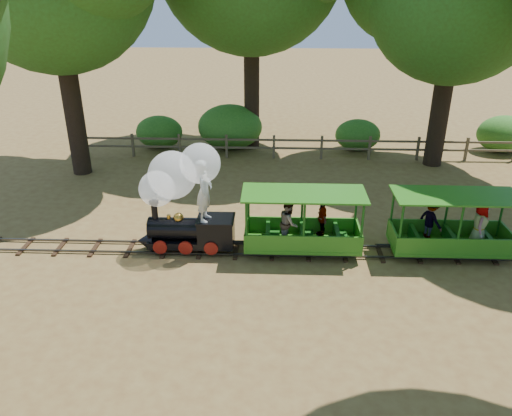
{
  "coord_description": "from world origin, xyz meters",
  "views": [
    {
      "loc": [
        -0.97,
        -12.14,
        6.94
      ],
      "look_at": [
        -1.46,
        0.5,
        1.11
      ],
      "focal_mm": 35.0,
      "sensor_mm": 36.0,
      "label": 1
    }
  ],
  "objects_px": {
    "locomotive": "(181,191)",
    "fence": "(298,145)",
    "carriage_rear": "(452,229)",
    "carriage_front": "(301,228)"
  },
  "relations": [
    {
      "from": "locomotive",
      "to": "fence",
      "type": "height_order",
      "value": "locomotive"
    },
    {
      "from": "fence",
      "to": "carriage_rear",
      "type": "bearing_deg",
      "value": -64.14
    },
    {
      "from": "carriage_front",
      "to": "fence",
      "type": "distance_m",
      "value": 8.01
    },
    {
      "from": "carriage_front",
      "to": "carriage_rear",
      "type": "xyz_separation_m",
      "value": [
        4.06,
        0.05,
        0.02
      ]
    },
    {
      "from": "carriage_rear",
      "to": "carriage_front",
      "type": "bearing_deg",
      "value": -179.29
    },
    {
      "from": "locomotive",
      "to": "fence",
      "type": "bearing_deg",
      "value": 66.55
    },
    {
      "from": "locomotive",
      "to": "carriage_rear",
      "type": "height_order",
      "value": "locomotive"
    },
    {
      "from": "carriage_rear",
      "to": "fence",
      "type": "height_order",
      "value": "carriage_rear"
    },
    {
      "from": "carriage_rear",
      "to": "fence",
      "type": "bearing_deg",
      "value": 115.86
    },
    {
      "from": "carriage_front",
      "to": "carriage_rear",
      "type": "bearing_deg",
      "value": 0.71
    }
  ]
}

